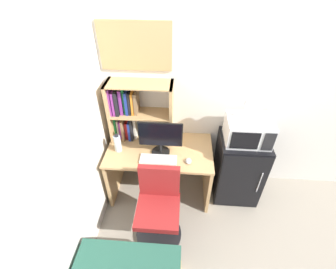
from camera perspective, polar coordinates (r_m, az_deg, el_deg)
wall_back at (r=2.89m, az=26.28°, el=8.47°), size 6.40×0.04×2.60m
wall_left at (r=1.73m, az=-31.56°, el=-16.06°), size 0.04×4.40×2.60m
desk at (r=2.87m, az=-1.95°, el=-7.00°), size 1.22×0.68×0.74m
hutch_bookshelf at (r=2.71m, az=-8.83°, el=5.70°), size 0.72×0.28×0.73m
monitor at (r=2.53m, az=-1.87°, el=-0.61°), size 0.48×0.21×0.41m
keyboard at (r=2.58m, az=-2.36°, el=-6.10°), size 0.40×0.15×0.02m
computer_mouse at (r=2.56m, az=5.01°, el=-6.43°), size 0.06×0.09×0.04m
water_bottle at (r=2.69m, az=-12.19°, el=-2.09°), size 0.08×0.08×0.22m
mini_fridge at (r=3.04m, az=16.73°, el=-7.81°), size 0.54×0.52×0.89m
microwave at (r=2.67m, az=18.94°, el=0.98°), size 0.48×0.38×0.27m
desk_fan at (r=2.50m, az=20.18°, el=6.44°), size 0.20×0.11×0.29m
desk_chair at (r=2.60m, az=-2.30°, el=-17.92°), size 0.51×0.51×0.89m
wall_corkboard at (r=2.51m, az=-8.01°, el=20.50°), size 0.74×0.02×0.49m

